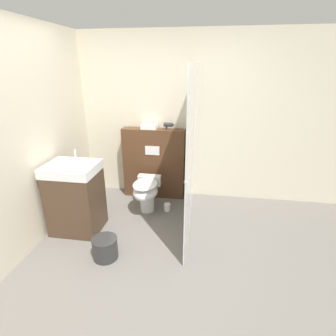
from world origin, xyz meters
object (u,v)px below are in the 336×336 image
(hair_drier, at_px, (169,125))
(waste_bin, at_px, (105,248))
(sink_vanity, at_px, (76,198))
(toilet, at_px, (146,192))

(hair_drier, bearing_deg, waste_bin, -106.65)
(sink_vanity, relative_size, waste_bin, 3.72)
(waste_bin, bearing_deg, hair_drier, 73.35)
(toilet, relative_size, hair_drier, 3.45)
(toilet, height_order, sink_vanity, sink_vanity)
(sink_vanity, height_order, waste_bin, sink_vanity)
(hair_drier, height_order, waste_bin, hair_drier)
(toilet, distance_m, waste_bin, 1.09)
(toilet, height_order, hair_drier, hair_drier)
(waste_bin, bearing_deg, sink_vanity, 138.77)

